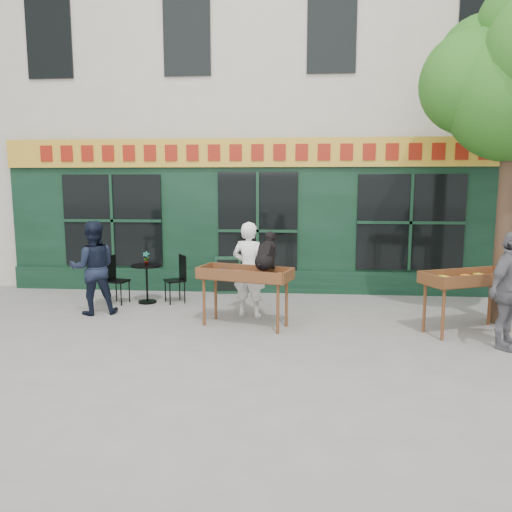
{
  "coord_description": "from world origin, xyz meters",
  "views": [
    {
      "loc": [
        0.9,
        -8.31,
        2.36
      ],
      "look_at": [
        0.12,
        0.5,
        1.07
      ],
      "focal_mm": 35.0,
      "sensor_mm": 36.0,
      "label": 1
    }
  ],
  "objects_px": {
    "book_cart_center": "(245,278)",
    "man_right": "(509,291)",
    "bistro_table": "(147,276)",
    "book_cart_right": "(469,282)",
    "dog": "(266,250)",
    "woman": "(249,269)",
    "man_left": "(93,268)"
  },
  "relations": [
    {
      "from": "book_cart_center",
      "to": "man_right",
      "type": "relative_size",
      "value": 0.95
    },
    {
      "from": "bistro_table",
      "to": "book_cart_right",
      "type": "bearing_deg",
      "value": -14.79
    },
    {
      "from": "book_cart_center",
      "to": "dog",
      "type": "distance_m",
      "value": 0.59
    },
    {
      "from": "dog",
      "to": "book_cart_right",
      "type": "xyz_separation_m",
      "value": [
        3.21,
        0.01,
        -0.47
      ]
    },
    {
      "from": "woman",
      "to": "man_right",
      "type": "height_order",
      "value": "man_right"
    },
    {
      "from": "man_right",
      "to": "man_left",
      "type": "xyz_separation_m",
      "value": [
        -6.68,
        1.35,
        -0.0
      ]
    },
    {
      "from": "man_left",
      "to": "dog",
      "type": "bearing_deg",
      "value": 146.56
    },
    {
      "from": "woman",
      "to": "book_cart_right",
      "type": "height_order",
      "value": "woman"
    },
    {
      "from": "woman",
      "to": "bistro_table",
      "type": "distance_m",
      "value": 2.29
    },
    {
      "from": "man_left",
      "to": "woman",
      "type": "bearing_deg",
      "value": 159.29
    },
    {
      "from": "book_cart_right",
      "to": "bistro_table",
      "type": "xyz_separation_m",
      "value": [
        -5.68,
        1.5,
        -0.28
      ]
    },
    {
      "from": "man_left",
      "to": "book_cart_right",
      "type": "bearing_deg",
      "value": 152.01
    },
    {
      "from": "book_cart_center",
      "to": "book_cart_right",
      "type": "height_order",
      "value": "same"
    },
    {
      "from": "dog",
      "to": "bistro_table",
      "type": "height_order",
      "value": "dog"
    },
    {
      "from": "man_right",
      "to": "man_left",
      "type": "distance_m",
      "value": 6.82
    },
    {
      "from": "book_cart_center",
      "to": "book_cart_right",
      "type": "xyz_separation_m",
      "value": [
        3.56,
        -0.04,
        0.0
      ]
    },
    {
      "from": "dog",
      "to": "man_left",
      "type": "distance_m",
      "value": 3.26
    },
    {
      "from": "book_cart_right",
      "to": "man_right",
      "type": "relative_size",
      "value": 0.96
    },
    {
      "from": "book_cart_right",
      "to": "man_left",
      "type": "distance_m",
      "value": 6.41
    },
    {
      "from": "book_cart_right",
      "to": "woman",
      "type": "bearing_deg",
      "value": 145.1
    },
    {
      "from": "man_right",
      "to": "woman",
      "type": "bearing_deg",
      "value": 115.63
    },
    {
      "from": "bistro_table",
      "to": "book_cart_center",
      "type": "bearing_deg",
      "value": -34.47
    },
    {
      "from": "book_cart_right",
      "to": "man_left",
      "type": "xyz_separation_m",
      "value": [
        -6.38,
        0.6,
        0.03
      ]
    },
    {
      "from": "book_cart_center",
      "to": "bistro_table",
      "type": "height_order",
      "value": "book_cart_center"
    },
    {
      "from": "book_cart_center",
      "to": "woman",
      "type": "bearing_deg",
      "value": 106.43
    },
    {
      "from": "book_cart_center",
      "to": "man_right",
      "type": "xyz_separation_m",
      "value": [
        3.86,
        -0.79,
        0.03
      ]
    },
    {
      "from": "book_cart_center",
      "to": "woman",
      "type": "distance_m",
      "value": 0.65
    },
    {
      "from": "man_right",
      "to": "bistro_table",
      "type": "distance_m",
      "value": 6.4
    },
    {
      "from": "man_right",
      "to": "bistro_table",
      "type": "height_order",
      "value": "man_right"
    },
    {
      "from": "man_left",
      "to": "book_cart_center",
      "type": "bearing_deg",
      "value": 146.23
    },
    {
      "from": "bistro_table",
      "to": "woman",
      "type": "bearing_deg",
      "value": -20.81
    },
    {
      "from": "book_cart_center",
      "to": "book_cart_right",
      "type": "relative_size",
      "value": 0.99
    }
  ]
}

